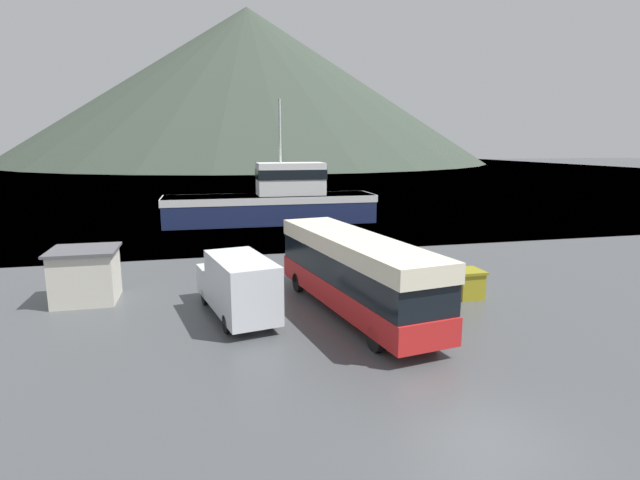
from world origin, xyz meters
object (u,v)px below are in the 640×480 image
dock_kiosk (86,275)px  tour_bus (354,270)px  storage_bin (468,283)px  fishing_boat (275,201)px  delivery_van (237,285)px

dock_kiosk → tour_bus: bearing=-21.2°
tour_bus → storage_bin: (5.79, 0.81, -1.18)m
fishing_boat → dock_kiosk: 23.78m
tour_bus → delivery_van: 4.85m
storage_bin → fishing_boat: bearing=102.5°
storage_bin → dock_kiosk: (-17.08, 3.57, 0.55)m
fishing_boat → dock_kiosk: bearing=151.3°
delivery_van → fishing_boat: bearing=66.5°
tour_bus → dock_kiosk: (-11.29, 4.38, -0.62)m
fishing_boat → storage_bin: (5.39, -24.27, -1.32)m
tour_bus → fishing_boat: size_ratio=0.60×
delivery_van → dock_kiosk: 7.49m
tour_bus → delivery_van: tour_bus is taller
delivery_van → fishing_boat: (5.18, 24.42, 0.63)m
storage_bin → dock_kiosk: 17.46m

